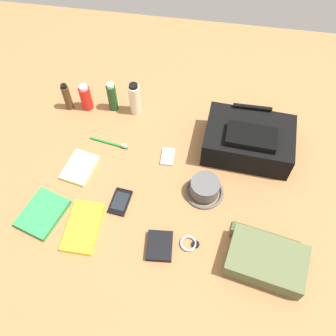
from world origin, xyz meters
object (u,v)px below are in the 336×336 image
at_px(backpack, 248,140).
at_px(bucket_hat, 205,189).
at_px(lotion_bottle, 135,99).
at_px(shampoo_bottle, 112,97).
at_px(wallet, 160,246).
at_px(notepad, 80,167).
at_px(toothbrush, 111,143).
at_px(cologne_bottle, 67,97).
at_px(paperback_novel, 43,213).
at_px(travel_guidebook, 83,227).
at_px(cell_phone, 120,202).
at_px(toiletry_pouch, 266,260).
at_px(wristwatch, 189,244).
at_px(media_player, 168,157).
at_px(sunscreen_spray, 86,97).

height_order(backpack, bucket_hat, backpack).
bearing_deg(lotion_bottle, shampoo_bottle, 178.29).
height_order(wallet, notepad, wallet).
bearing_deg(toothbrush, notepad, -124.43).
distance_m(cologne_bottle, paperback_novel, 0.54).
xyz_separation_m(travel_guidebook, cell_phone, (0.11, 0.12, -0.00)).
relative_size(bucket_hat, cologne_bottle, 1.09).
xyz_separation_m(toiletry_pouch, travel_guidebook, (-0.66, 0.03, -0.03)).
bearing_deg(wallet, travel_guidebook, 169.01).
bearing_deg(notepad, wristwatch, -16.71).
distance_m(backpack, shampoo_bottle, 0.62).
bearing_deg(media_player, cell_phone, -121.72).
height_order(bucket_hat, wristwatch, bucket_hat).
distance_m(toothbrush, wallet, 0.51).
bearing_deg(travel_guidebook, media_player, 54.46).
distance_m(sunscreen_spray, paperback_novel, 0.55).
bearing_deg(paperback_novel, notepad, 70.56).
xyz_separation_m(toiletry_pouch, paperback_novel, (-0.83, 0.06, -0.03)).
bearing_deg(bucket_hat, cell_phone, -163.33).
relative_size(shampoo_bottle, toothbrush, 0.87).
xyz_separation_m(backpack, travel_guidebook, (-0.58, -0.45, -0.06)).
relative_size(travel_guidebook, toothbrush, 1.17).
bearing_deg(bucket_hat, media_player, 139.42).
height_order(backpack, media_player, backpack).
height_order(paperback_novel, travel_guidebook, paperback_novel).
distance_m(cologne_bottle, media_player, 0.53).
distance_m(shampoo_bottle, travel_guidebook, 0.60).
bearing_deg(shampoo_bottle, sunscreen_spray, -173.54).
relative_size(sunscreen_spray, wristwatch, 1.85).
relative_size(wristwatch, notepad, 0.47).
relative_size(backpack, cell_phone, 3.14).
height_order(backpack, lotion_bottle, lotion_bottle).
xyz_separation_m(toiletry_pouch, toothbrush, (-0.65, 0.42, -0.03)).
bearing_deg(media_player, toothbrush, 173.02).
bearing_deg(shampoo_bottle, cell_phone, -73.72).
xyz_separation_m(bucket_hat, lotion_bottle, (-0.35, 0.37, 0.05)).
distance_m(bucket_hat, sunscreen_spray, 0.68).
xyz_separation_m(toiletry_pouch, wristwatch, (-0.27, 0.03, -0.03)).
bearing_deg(bucket_hat, toiletry_pouch, -46.62).
bearing_deg(notepad, bucket_hat, 7.37).
bearing_deg(media_player, sunscreen_spray, 151.31).
bearing_deg(bucket_hat, cologne_bottle, 151.73).
bearing_deg(wallet, wristwatch, 9.96).
relative_size(lotion_bottle, notepad, 1.09).
height_order(bucket_hat, shampoo_bottle, shampoo_bottle).
xyz_separation_m(sunscreen_spray, travel_guidebook, (0.14, -0.58, -0.05)).
distance_m(media_player, wristwatch, 0.39).
xyz_separation_m(shampoo_bottle, wristwatch, (0.42, -0.60, -0.07)).
distance_m(cell_phone, wallet, 0.24).
relative_size(cell_phone, toothbrush, 0.68).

